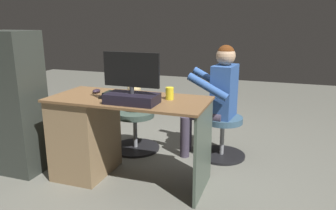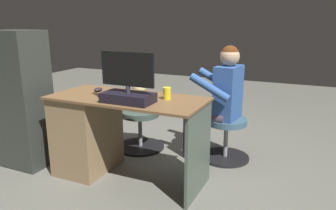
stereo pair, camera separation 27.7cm
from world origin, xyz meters
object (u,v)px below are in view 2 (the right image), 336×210
at_px(keyboard, 127,93).
at_px(teddy_bear, 140,97).
at_px(monitor, 128,89).
at_px(tv_remote, 106,95).
at_px(cup, 167,93).
at_px(person, 220,94).
at_px(desk, 95,131).
at_px(computer_mouse, 98,90).
at_px(office_chair_teddy, 140,127).
at_px(visitor_chair, 226,135).

bearing_deg(keyboard, teddy_bear, -71.21).
height_order(monitor, tv_remote, monitor).
distance_m(cup, teddy_bear, 0.88).
bearing_deg(person, desk, 38.58).
relative_size(keyboard, computer_mouse, 4.38).
relative_size(tv_remote, office_chair_teddy, 0.28).
height_order(computer_mouse, person, person).
distance_m(monitor, keyboard, 0.31).
distance_m(computer_mouse, cup, 0.71).
height_order(monitor, person, person).
height_order(monitor, office_chair_teddy, monitor).
xyz_separation_m(office_chair_teddy, teddy_bear, (-0.00, -0.01, 0.33)).
distance_m(desk, person, 1.27).
bearing_deg(visitor_chair, cup, 64.43).
distance_m(office_chair_teddy, teddy_bear, 0.33).
distance_m(tv_remote, person, 1.14).
distance_m(tv_remote, visitor_chair, 1.30).
relative_size(computer_mouse, person, 0.08).
height_order(keyboard, visitor_chair, keyboard).
bearing_deg(visitor_chair, teddy_bear, 6.38).
height_order(tv_remote, visitor_chair, tv_remote).
bearing_deg(desk, tv_remote, 167.75).
bearing_deg(tv_remote, cup, -159.11).
bearing_deg(computer_mouse, desk, 87.87).
relative_size(teddy_bear, person, 0.28).
distance_m(monitor, computer_mouse, 0.53).
bearing_deg(desk, office_chair_teddy, -99.08).
bearing_deg(teddy_bear, monitor, 113.77).
relative_size(computer_mouse, visitor_chair, 0.19).
height_order(cup, visitor_chair, cup).
height_order(desk, monitor, monitor).
relative_size(cup, visitor_chair, 0.21).
bearing_deg(monitor, visitor_chair, -121.90).
height_order(monitor, cup, monitor).
bearing_deg(teddy_bear, visitor_chair, -173.62).
xyz_separation_m(tv_remote, person, (-0.80, -0.81, -0.09)).
distance_m(desk, monitor, 0.68).
xyz_separation_m(office_chair_teddy, visitor_chair, (-0.94, -0.12, 0.00)).
bearing_deg(person, tv_remote, 45.43).
distance_m(keyboard, cup, 0.41).
bearing_deg(computer_mouse, person, -144.51).
height_order(desk, tv_remote, tv_remote).
xyz_separation_m(cup, teddy_bear, (0.60, -0.60, -0.23)).
height_order(teddy_bear, person, person).
height_order(computer_mouse, teddy_bear, computer_mouse).
relative_size(monitor, tv_remote, 3.09).
relative_size(keyboard, visitor_chair, 0.85).
bearing_deg(teddy_bear, desk, 81.07).
relative_size(keyboard, cup, 4.11).
distance_m(teddy_bear, visitor_chair, 1.00).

